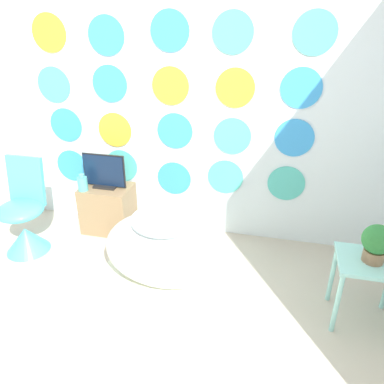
% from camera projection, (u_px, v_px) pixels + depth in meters
% --- Properties ---
extents(ground_plane, '(12.00, 12.00, 0.00)m').
position_uv_depth(ground_plane, '(101.00, 362.00, 2.24)').
color(ground_plane, '#BCB29E').
extents(wall_back_dotted, '(4.72, 0.05, 2.60)m').
position_uv_depth(wall_back_dotted, '(171.00, 90.00, 3.08)').
color(wall_back_dotted, white).
rests_on(wall_back_dotted, ground_plane).
extents(rug, '(1.17, 0.95, 0.01)m').
position_uv_depth(rug, '(166.00, 293.00, 2.78)').
color(rug, silver).
rests_on(rug, ground_plane).
extents(bathtub, '(0.94, 0.61, 0.56)m').
position_uv_depth(bathtub, '(166.00, 249.00, 2.81)').
color(bathtub, white).
rests_on(bathtub, ground_plane).
extents(chair, '(0.38, 0.38, 0.81)m').
position_uv_depth(chair, '(24.00, 223.00, 3.17)').
color(chair, '#4CC6DB').
rests_on(chair, ground_plane).
extents(tv_cabinet, '(0.45, 0.33, 0.44)m').
position_uv_depth(tv_cabinet, '(108.00, 208.00, 3.49)').
color(tv_cabinet, '#8E704C').
rests_on(tv_cabinet, ground_plane).
extents(tv, '(0.39, 0.12, 0.31)m').
position_uv_depth(tv, '(104.00, 173.00, 3.34)').
color(tv, black).
rests_on(tv, tv_cabinet).
extents(vase, '(0.09, 0.09, 0.15)m').
position_uv_depth(vase, '(83.00, 183.00, 3.31)').
color(vase, '#51B2AD').
rests_on(vase, tv_cabinet).
extents(side_table, '(0.42, 0.35, 0.48)m').
position_uv_depth(side_table, '(369.00, 273.00, 2.38)').
color(side_table, '#99E0D8').
rests_on(side_table, ground_plane).
extents(potted_plant_left, '(0.18, 0.18, 0.25)m').
position_uv_depth(potted_plant_left, '(377.00, 242.00, 2.28)').
color(potted_plant_left, '#8C6B4C').
rests_on(potted_plant_left, side_table).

